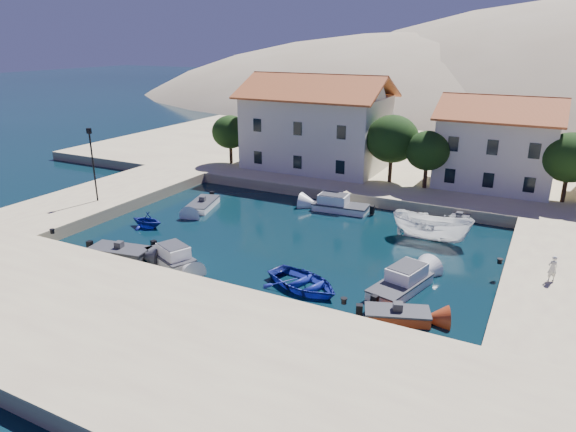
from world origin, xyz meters
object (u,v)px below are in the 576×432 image
at_px(boat_east, 430,240).
at_px(pedestrian, 552,268).
at_px(lamppost, 92,158).
at_px(cabin_cruiser_south, 170,256).
at_px(building_mid, 498,141).
at_px(building_left, 317,121).
at_px(rowboat_south, 303,288).
at_px(cabin_cruiser_east, 401,284).

relative_size(boat_east, pedestrian, 3.80).
xyz_separation_m(lamppost, pedestrian, (35.07, 0.80, -2.97)).
bearing_deg(cabin_cruiser_south, building_mid, 80.46).
distance_m(building_left, boat_east, 21.42).
height_order(building_left, rowboat_south, building_left).
bearing_deg(building_mid, cabin_cruiser_east, -95.43).
bearing_deg(building_mid, cabin_cruiser_south, -122.75).
relative_size(cabin_cruiser_south, rowboat_south, 0.90).
bearing_deg(rowboat_south, lamppost, 95.88).
bearing_deg(boat_east, cabin_cruiser_south, 132.34).
relative_size(building_left, rowboat_south, 2.94).
xyz_separation_m(rowboat_south, boat_east, (5.06, 11.27, 0.00)).
bearing_deg(cabin_cruiser_south, rowboat_south, 27.69).
bearing_deg(building_mid, rowboat_south, -106.27).
bearing_deg(lamppost, building_mid, 35.45).
height_order(cabin_cruiser_south, boat_east, cabin_cruiser_south).
bearing_deg(building_left, building_mid, 3.18).
relative_size(building_mid, pedestrian, 6.73).
bearing_deg(building_mid, pedestrian, -74.58).
xyz_separation_m(lamppost, cabin_cruiser_east, (27.26, -2.52, -4.28)).
relative_size(rowboat_south, pedestrian, 3.21).
bearing_deg(boat_east, building_mid, -6.77).
height_order(lamppost, rowboat_south, lamppost).
xyz_separation_m(building_mid, pedestrian, (5.57, -20.20, -3.44)).
bearing_deg(pedestrian, lamppost, -30.75).
relative_size(building_mid, cabin_cruiser_east, 2.06).
bearing_deg(rowboat_south, boat_east, -6.02).
xyz_separation_m(building_mid, cabin_cruiser_east, (-2.24, -23.52, -4.75)).
xyz_separation_m(cabin_cruiser_south, boat_east, (14.60, 12.02, -0.48)).
height_order(building_left, pedestrian, building_left).
distance_m(cabin_cruiser_south, pedestrian, 23.54).
xyz_separation_m(building_left, lamppost, (-11.50, -20.00, -1.18)).
distance_m(cabin_cruiser_east, boat_east, 9.03).
bearing_deg(building_left, cabin_cruiser_east, -55.01).
bearing_deg(lamppost, pedestrian, 1.31).
xyz_separation_m(lamppost, cabin_cruiser_south, (12.44, -5.53, -4.28)).
xyz_separation_m(building_mid, cabin_cruiser_south, (-17.06, -26.53, -4.75)).
height_order(lamppost, pedestrian, lamppost).
bearing_deg(building_left, lamppost, -119.90).
xyz_separation_m(lamppost, rowboat_south, (21.97, -4.78, -4.75)).
bearing_deg(boat_east, pedestrian, -122.43).
bearing_deg(cabin_cruiser_east, cabin_cruiser_south, 116.04).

